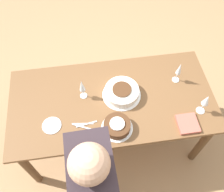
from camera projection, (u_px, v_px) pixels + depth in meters
name	position (u px, v px, depth m)	size (l,w,h in m)	color
ground_plane	(112.00, 136.00, 2.74)	(12.00, 12.00, 0.00)	#A87F56
dining_table	(112.00, 106.00, 2.19)	(1.73, 0.85, 0.77)	brown
cake_center_white	(122.00, 92.00, 2.09)	(0.33, 0.33, 0.09)	white
cake_front_chocolate	(118.00, 126.00, 1.92)	(0.25, 0.25, 0.08)	white
wine_glass_near	(179.00, 70.00, 2.09)	(0.06, 0.06, 0.22)	silver
wine_glass_far	(206.00, 101.00, 1.91)	(0.07, 0.07, 0.22)	silver
wine_glass_extra	(82.00, 86.00, 2.00)	(0.06, 0.06, 0.21)	silver
dessert_plate_left	(52.00, 125.00, 1.96)	(0.15, 0.15, 0.01)	silver
fork_pile	(84.00, 125.00, 1.96)	(0.20, 0.09, 0.01)	silver
napkin_stack	(188.00, 124.00, 1.96)	(0.16, 0.17, 0.03)	#B75B4C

